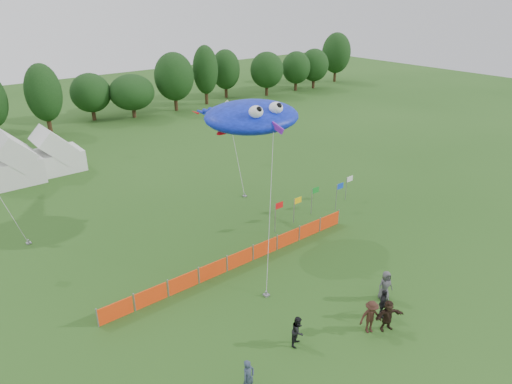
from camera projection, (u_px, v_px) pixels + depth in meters
ground at (328, 321)px, 23.53m from camera, size 160.00×160.00×0.00m
treeline at (65, 94)px, 54.81m from camera, size 104.57×8.78×8.36m
tent_left at (14, 162)px, 39.97m from camera, size 4.08×4.08×3.60m
tent_right at (55, 154)px, 42.51m from camera, size 4.52×3.62×3.19m
barrier_fence at (240, 259)px, 28.04m from camera, size 17.90×0.06×1.00m
flag_row at (315, 198)px, 34.06m from camera, size 8.73×0.81×2.20m
spectator_a at (248, 378)px, 18.98m from camera, size 0.69×0.52×1.72m
spectator_b at (298, 331)px, 21.67m from camera, size 0.96×0.88×1.60m
spectator_c at (371, 317)px, 22.42m from camera, size 1.34×1.10×1.81m
spectator_d at (383, 304)px, 23.52m from camera, size 1.04×0.73×1.65m
spectator_e at (385, 286)px, 24.86m from camera, size 0.99×0.81×1.75m
spectator_f at (388, 315)px, 22.61m from camera, size 1.65×1.01×1.70m
stingray_kite at (248, 115)px, 29.34m from camera, size 7.82×14.97×9.41m
small_kite_white at (232, 130)px, 42.26m from camera, size 5.28×9.03×5.93m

